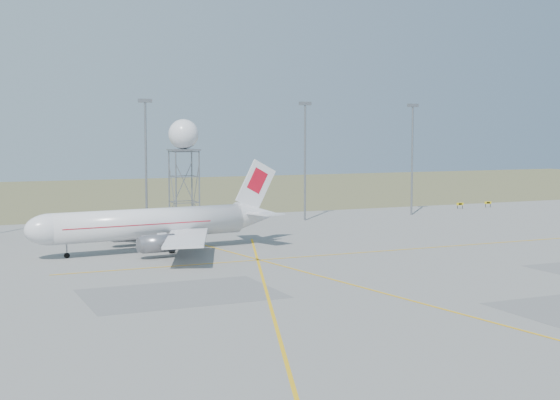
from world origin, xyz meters
name	(u,v)px	position (x,y,z in m)	size (l,w,h in m)	color
ground	(452,307)	(0.00, 0.00, 0.00)	(400.00, 400.00, 0.00)	gray
grass_strip	(111,194)	(0.00, 140.00, 0.01)	(400.00, 120.00, 0.03)	#586035
mast_b	(146,152)	(-10.00, 66.00, 12.07)	(2.20, 0.50, 20.50)	gray
mast_c	(305,151)	(18.00, 66.00, 12.07)	(2.20, 0.50, 20.50)	gray
mast_d	(412,150)	(40.00, 66.00, 12.07)	(2.20, 0.50, 20.50)	gray
taxi_sign_near	(460,204)	(55.60, 72.00, 0.89)	(1.60, 0.17, 1.20)	black
taxi_sign_far	(488,203)	(62.60, 72.00, 0.89)	(1.60, 0.17, 1.20)	black
airliner_main	(154,224)	(-15.35, 41.84, 3.55)	(34.03, 32.95, 11.58)	silver
radar_tower	(184,167)	(-4.16, 64.73, 9.74)	(4.79, 4.79, 17.35)	gray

